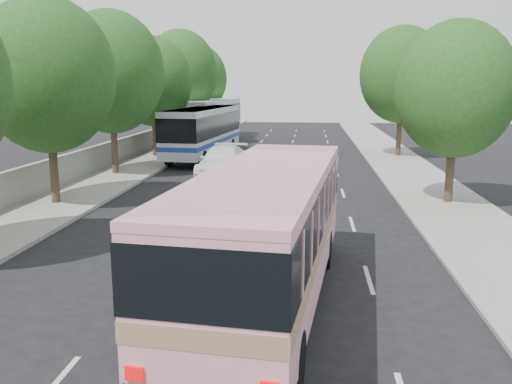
# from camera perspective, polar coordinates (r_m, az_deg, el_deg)

# --- Properties ---
(ground) EXTENTS (120.00, 120.00, 0.00)m
(ground) POSITION_cam_1_polar(r_m,az_deg,el_deg) (17.24, -3.03, -6.39)
(ground) COLOR black
(ground) RESTS_ON ground
(sidewalk_left) EXTENTS (4.00, 90.00, 0.15)m
(sidewalk_left) POSITION_cam_1_polar(r_m,az_deg,el_deg) (38.22, -11.19, 3.31)
(sidewalk_left) COLOR #9E998E
(sidewalk_left) RESTS_ON ground
(sidewalk_right) EXTENTS (4.00, 90.00, 0.12)m
(sidewalk_right) POSITION_cam_1_polar(r_m,az_deg,el_deg) (37.09, 14.88, 2.89)
(sidewalk_right) COLOR #9E998E
(sidewalk_right) RESTS_ON ground
(low_wall) EXTENTS (0.30, 90.00, 1.50)m
(low_wall) POSITION_cam_1_polar(r_m,az_deg,el_deg) (38.68, -13.80, 4.53)
(low_wall) COLOR #9E998E
(low_wall) RESTS_ON sidewalk_left
(tree_left_b) EXTENTS (5.70, 5.70, 8.88)m
(tree_left_b) POSITION_cam_1_polar(r_m,az_deg,el_deg) (24.73, -21.08, 11.91)
(tree_left_b) COLOR #38281E
(tree_left_b) RESTS_ON ground
(tree_left_c) EXTENTS (6.00, 6.00, 9.35)m
(tree_left_c) POSITION_cam_1_polar(r_m,az_deg,el_deg) (32.18, -14.98, 12.50)
(tree_left_c) COLOR #38281E
(tree_left_c) RESTS_ON ground
(tree_left_d) EXTENTS (5.52, 5.52, 8.60)m
(tree_left_d) POSITION_cam_1_polar(r_m,az_deg,el_deg) (39.74, -10.72, 11.67)
(tree_left_d) COLOR #38281E
(tree_left_d) RESTS_ON ground
(tree_left_e) EXTENTS (6.30, 6.30, 9.82)m
(tree_left_e) POSITION_cam_1_polar(r_m,az_deg,el_deg) (47.47, -7.88, 12.63)
(tree_left_e) COLOR #38281E
(tree_left_e) RESTS_ON ground
(tree_left_f) EXTENTS (5.88, 5.88, 9.16)m
(tree_left_f) POSITION_cam_1_polar(r_m,az_deg,el_deg) (55.32, -6.12, 12.02)
(tree_left_f) COLOR #38281E
(tree_left_f) RESTS_ON ground
(tree_right_near) EXTENTS (5.10, 5.10, 7.95)m
(tree_right_near) POSITION_cam_1_polar(r_m,az_deg,el_deg) (24.98, 20.52, 10.52)
(tree_right_near) COLOR #38281E
(tree_right_near) RESTS_ON ground
(tree_right_far) EXTENTS (6.00, 6.00, 9.35)m
(tree_right_far) POSITION_cam_1_polar(r_m,az_deg,el_deg) (40.72, 15.26, 12.15)
(tree_right_far) COLOR #38281E
(tree_right_far) RESTS_ON ground
(pink_bus) EXTENTS (3.75, 10.60, 3.31)m
(pink_bus) POSITION_cam_1_polar(r_m,az_deg,el_deg) (12.67, 1.17, -3.21)
(pink_bus) COLOR pink
(pink_bus) RESTS_ON ground
(pink_taxi) EXTENTS (1.77, 4.15, 1.40)m
(pink_taxi) POSITION_cam_1_polar(r_m,az_deg,el_deg) (20.13, -0.93, -1.73)
(pink_taxi) COLOR #E01387
(pink_taxi) RESTS_ON ground
(white_pickup) EXTENTS (2.58, 5.93, 1.70)m
(white_pickup) POSITION_cam_1_polar(r_m,az_deg,el_deg) (31.31, -3.51, 3.22)
(white_pickup) COLOR white
(white_pickup) RESTS_ON ground
(tour_coach_front) EXTENTS (3.63, 12.19, 3.59)m
(tour_coach_front) POSITION_cam_1_polar(r_m,az_deg,el_deg) (38.94, -5.56, 6.71)
(tour_coach_front) COLOR silver
(tour_coach_front) RESTS_ON ground
(tour_coach_rear) EXTENTS (3.84, 13.15, 3.88)m
(tour_coach_rear) POSITION_cam_1_polar(r_m,az_deg,el_deg) (48.65, -4.86, 7.83)
(tour_coach_rear) COLOR silver
(tour_coach_rear) RESTS_ON ground
(taxi_roof_sign) EXTENTS (0.56, 0.20, 0.18)m
(taxi_roof_sign) POSITION_cam_1_polar(r_m,az_deg,el_deg) (19.97, -0.94, 0.48)
(taxi_roof_sign) COLOR silver
(taxi_roof_sign) RESTS_ON pink_taxi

